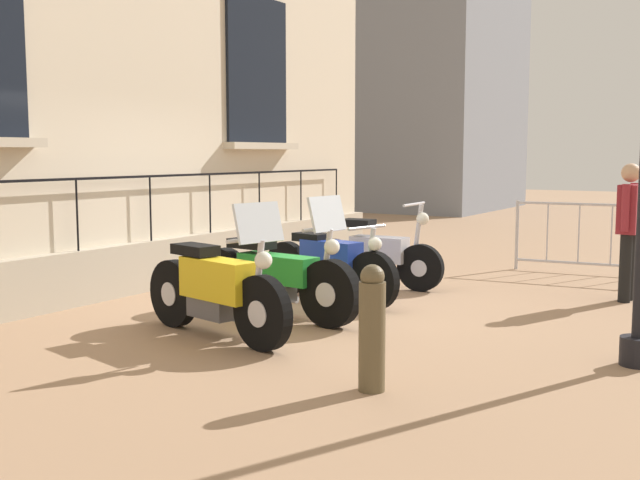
% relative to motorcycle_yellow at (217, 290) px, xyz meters
% --- Properties ---
extents(ground_plane, '(60.00, 60.00, 0.00)m').
position_rel_motorcycle_yellow_xyz_m(ground_plane, '(-0.17, 1.60, -0.46)').
color(ground_plane, '#9E7A5B').
extents(motorcycle_yellow, '(2.03, 0.77, 1.33)m').
position_rel_motorcycle_yellow_xyz_m(motorcycle_yellow, '(0.00, 0.00, 0.00)').
color(motorcycle_yellow, black).
rests_on(motorcycle_yellow, ground_plane).
extents(motorcycle_green, '(2.21, 0.66, 1.33)m').
position_rel_motorcycle_yellow_xyz_m(motorcycle_green, '(-0.04, 1.04, -0.03)').
color(motorcycle_green, black).
rests_on(motorcycle_green, ground_plane).
extents(motorcycle_blue, '(2.03, 0.73, 0.95)m').
position_rel_motorcycle_yellow_xyz_m(motorcycle_blue, '(0.01, 2.09, -0.03)').
color(motorcycle_blue, black).
rests_on(motorcycle_blue, ground_plane).
extents(motorcycle_silver, '(1.87, 0.69, 1.13)m').
position_rel_motorcycle_yellow_xyz_m(motorcycle_silver, '(0.03, 3.29, -0.05)').
color(motorcycle_silver, black).
rests_on(motorcycle_silver, ground_plane).
extents(crowd_barrier, '(2.29, 0.23, 1.05)m').
position_rel_motorcycle_yellow_xyz_m(crowd_barrier, '(2.25, 5.90, 0.10)').
color(crowd_barrier, '#B7B7BF').
rests_on(crowd_barrier, ground_plane).
extents(bollard, '(0.20, 0.20, 0.95)m').
position_rel_motorcycle_yellow_xyz_m(bollard, '(2.01, -0.68, 0.01)').
color(bollard, brown).
rests_on(bollard, ground_plane).
extents(pedestrian_standing, '(0.23, 0.53, 1.64)m').
position_rel_motorcycle_yellow_xyz_m(pedestrian_standing, '(3.01, 3.98, 0.46)').
color(pedestrian_standing, black).
rests_on(pedestrian_standing, ground_plane).
extents(distant_building, '(3.90, 6.03, 11.54)m').
position_rel_motorcycle_yellow_xyz_m(distant_building, '(-4.93, 17.38, 5.31)').
color(distant_building, gray).
rests_on(distant_building, ground_plane).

